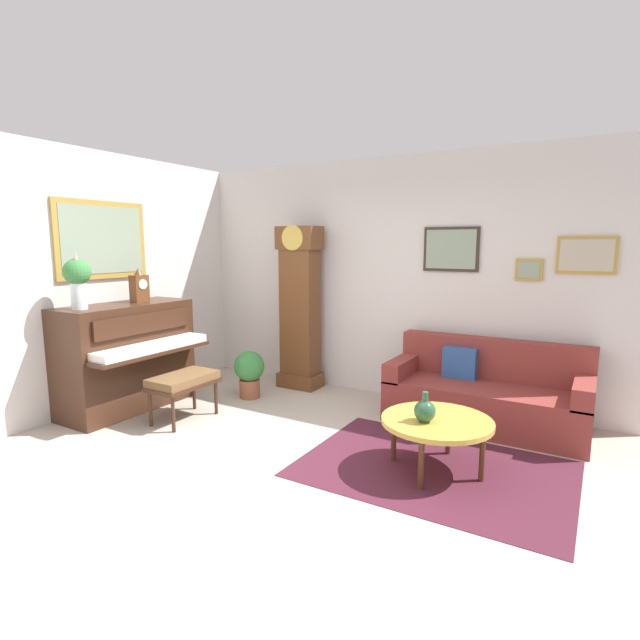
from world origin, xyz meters
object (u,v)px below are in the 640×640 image
object	(u,v)px
couch	(486,394)
coffee_table	(437,423)
grandfather_clock	(300,312)
mantel_clock	(139,287)
flower_vase	(77,278)
green_jug	(425,411)
piano	(128,356)
piano_bench	(183,382)
potted_plant	(249,371)

from	to	relation	value
couch	coffee_table	world-z (taller)	couch
grandfather_clock	mantel_clock	xyz separation A→B (m)	(-1.18, -1.45, 0.37)
grandfather_clock	flower_vase	bearing A→B (deg)	-118.50
flower_vase	green_jug	bearing A→B (deg)	11.06
piano	green_jug	bearing A→B (deg)	2.23
grandfather_clock	flower_vase	distance (m)	2.53
green_jug	piano_bench	bearing A→B (deg)	-177.94
couch	flower_vase	bearing A→B (deg)	-150.10
green_jug	flower_vase	bearing A→B (deg)	-168.94
piano_bench	mantel_clock	xyz separation A→B (m)	(-0.79, 0.17, 0.93)
grandfather_clock	mantel_clock	world-z (taller)	grandfather_clock
piano_bench	coffee_table	distance (m)	2.60
couch	potted_plant	xyz separation A→B (m)	(-2.60, -0.53, 0.01)
piano_bench	flower_vase	xyz separation A→B (m)	(-0.80, -0.56, 1.08)
mantel_clock	flower_vase	bearing A→B (deg)	-90.04
coffee_table	flower_vase	bearing A→B (deg)	-167.44
piano	mantel_clock	size ratio (longest dim) A/B	3.79
piano_bench	green_jug	bearing A→B (deg)	2.06
couch	coffee_table	size ratio (longest dim) A/B	2.16
green_jug	potted_plant	xyz separation A→B (m)	(-2.41, 0.84, -0.20)
grandfather_clock	green_jug	distance (m)	2.67
green_jug	coffee_table	bearing A→B (deg)	57.57
grandfather_clock	mantel_clock	bearing A→B (deg)	-129.14
couch	flower_vase	world-z (taller)	flower_vase
coffee_table	green_jug	size ratio (longest dim) A/B	3.67
mantel_clock	potted_plant	size ratio (longest dim) A/B	0.68
green_jug	potted_plant	bearing A→B (deg)	160.79
piano_bench	potted_plant	bearing A→B (deg)	83.19
flower_vase	potted_plant	bearing A→B (deg)	58.68
coffee_table	green_jug	xyz separation A→B (m)	(-0.07, -0.11, 0.12)
piano	couch	world-z (taller)	piano
mantel_clock	potted_plant	bearing A→B (deg)	40.18
potted_plant	mantel_clock	bearing A→B (deg)	-139.82
mantel_clock	green_jug	world-z (taller)	mantel_clock
piano	couch	size ratio (longest dim) A/B	0.76
grandfather_clock	green_jug	world-z (taller)	grandfather_clock
potted_plant	piano_bench	bearing A→B (deg)	-96.81
green_jug	potted_plant	world-z (taller)	green_jug
grandfather_clock	potted_plant	size ratio (longest dim) A/B	3.62
grandfather_clock	potted_plant	bearing A→B (deg)	-111.81
grandfather_clock	couch	world-z (taller)	grandfather_clock
mantel_clock	green_jug	distance (m)	3.42
coffee_table	green_jug	world-z (taller)	green_jug
piano_bench	mantel_clock	world-z (taller)	mantel_clock
grandfather_clock	coffee_table	distance (m)	2.68
piano_bench	green_jug	distance (m)	2.53
piano_bench	grandfather_clock	xyz separation A→B (m)	(0.39, 1.62, 0.56)
green_jug	mantel_clock	bearing A→B (deg)	178.69
green_jug	potted_plant	distance (m)	2.56
couch	potted_plant	distance (m)	2.65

